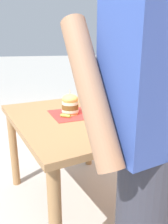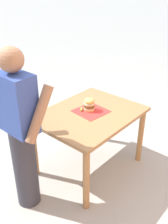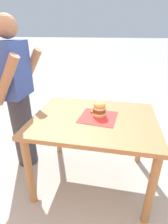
# 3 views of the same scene
# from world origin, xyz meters

# --- Properties ---
(ground_plane) EXTENTS (80.00, 80.00, 0.00)m
(ground_plane) POSITION_xyz_m (0.00, 0.00, 0.00)
(ground_plane) COLOR #ADAAA3
(patio_table) EXTENTS (0.93, 1.18, 0.78)m
(patio_table) POSITION_xyz_m (0.00, 0.00, 0.66)
(patio_table) COLOR #9E7247
(patio_table) RESTS_ON ground
(serving_paper) EXTENTS (0.38, 0.38, 0.00)m
(serving_paper) POSITION_xyz_m (0.01, -0.04, 0.78)
(serving_paper) COLOR red
(serving_paper) RESTS_ON patio_table
(sandwich) EXTENTS (0.13, 0.13, 0.19)m
(sandwich) POSITION_xyz_m (0.04, -0.04, 0.86)
(sandwich) COLOR #E5B25B
(sandwich) RESTS_ON serving_paper
(pickle_spear) EXTENTS (0.06, 0.07, 0.02)m
(pickle_spear) POSITION_xyz_m (0.11, 0.02, 0.80)
(pickle_spear) COLOR #8EA83D
(pickle_spear) RESTS_ON serving_paper
(diner_across_table) EXTENTS (0.55, 0.35, 1.69)m
(diner_across_table) POSITION_xyz_m (0.13, 0.86, 0.88)
(diner_across_table) COLOR #33333D
(diner_across_table) RESTS_ON ground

